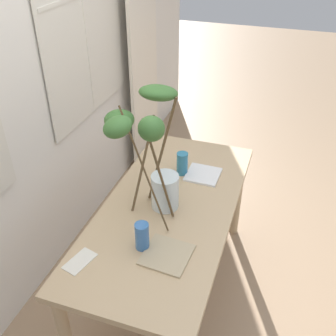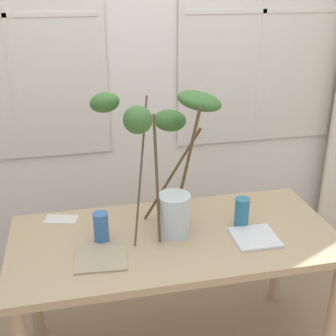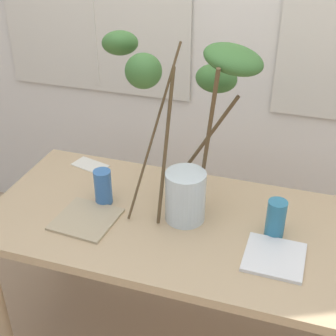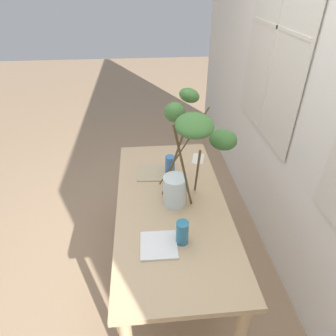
% 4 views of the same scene
% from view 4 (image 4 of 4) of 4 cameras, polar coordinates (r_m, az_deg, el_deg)
% --- Properties ---
extents(ground, '(14.00, 14.00, 0.00)m').
position_cam_4_polar(ground, '(2.48, 0.58, -19.56)').
color(ground, '#9E7F60').
extents(back_wall_with_windows, '(5.82, 0.14, 2.85)m').
position_cam_4_polar(back_wall_with_windows, '(1.90, 29.65, 12.33)').
color(back_wall_with_windows, silver).
rests_on(back_wall_with_windows, ground).
extents(dining_table, '(1.53, 0.72, 0.72)m').
position_cam_4_polar(dining_table, '(2.01, 0.68, -8.88)').
color(dining_table, tan).
rests_on(dining_table, ground).
extents(vase_with_branches, '(0.65, 0.45, 0.69)m').
position_cam_4_polar(vase_with_branches, '(1.75, 3.83, 3.12)').
color(vase_with_branches, silver).
rests_on(vase_with_branches, dining_table).
extents(drinking_glass_blue_left, '(0.07, 0.07, 0.15)m').
position_cam_4_polar(drinking_glass_blue_left, '(2.18, 0.39, 0.55)').
color(drinking_glass_blue_left, '#386BAD').
rests_on(drinking_glass_blue_left, dining_table).
extents(drinking_glass_blue_right, '(0.07, 0.07, 0.15)m').
position_cam_4_polar(drinking_glass_blue_right, '(1.66, 2.78, -12.36)').
color(drinking_glass_blue_right, teal).
rests_on(drinking_glass_blue_right, dining_table).
extents(plate_square_left, '(0.24, 0.24, 0.01)m').
position_cam_4_polar(plate_square_left, '(2.22, -3.05, -0.87)').
color(plate_square_left, tan).
rests_on(plate_square_left, dining_table).
extents(plate_square_right, '(0.21, 0.21, 0.01)m').
position_cam_4_polar(plate_square_right, '(1.68, -1.79, -14.66)').
color(plate_square_right, white).
rests_on(plate_square_right, dining_table).
extents(napkin_folded, '(0.18, 0.13, 0.00)m').
position_cam_4_polar(napkin_folded, '(2.40, 5.84, 1.81)').
color(napkin_folded, silver).
rests_on(napkin_folded, dining_table).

